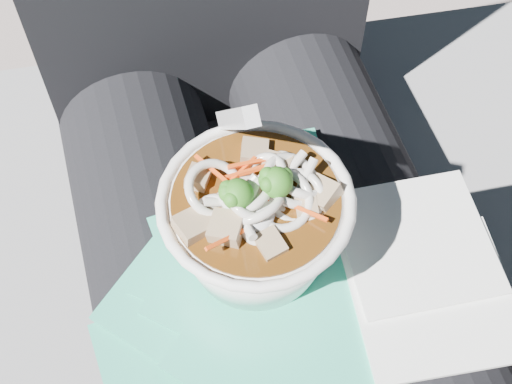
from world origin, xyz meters
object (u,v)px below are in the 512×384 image
object	(u,v)px
stone_ledge	(240,281)
plastic_bag	(259,282)
person_body	(249,190)
udon_bowl	(256,219)
lap	(276,282)

from	to	relation	value
stone_ledge	plastic_bag	xyz separation A→B (m)	(-0.03, -0.18, 0.39)
person_body	udon_bowl	xyz separation A→B (m)	(-0.02, -0.10, 0.12)
lap	person_body	world-z (taller)	person_body
stone_ledge	udon_bowl	world-z (taller)	udon_bowl
stone_ledge	lap	world-z (taller)	lap
lap	person_body	xyz separation A→B (m)	(-0.00, 0.09, 0.03)
lap	plastic_bag	xyz separation A→B (m)	(-0.03, -0.03, 0.09)
stone_ledge	person_body	bearing A→B (deg)	-90.00
stone_ledge	plastic_bag	size ratio (longest dim) A/B	3.15
person_body	plastic_bag	xyz separation A→B (m)	(-0.03, -0.13, 0.06)
person_body	udon_bowl	size ratio (longest dim) A/B	5.18
stone_ledge	lap	distance (m)	0.34
person_body	udon_bowl	bearing A→B (deg)	-102.37
lap	udon_bowl	world-z (taller)	udon_bowl
plastic_bag	udon_bowl	size ratio (longest dim) A/B	1.65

